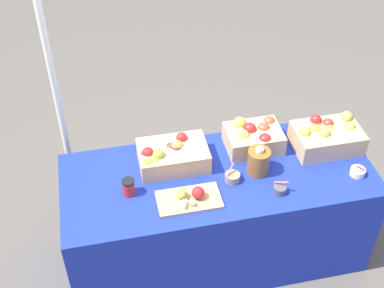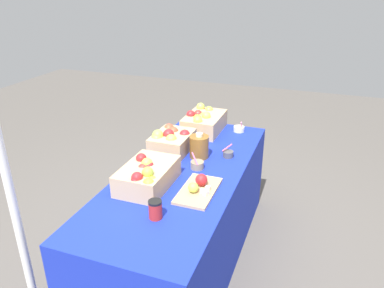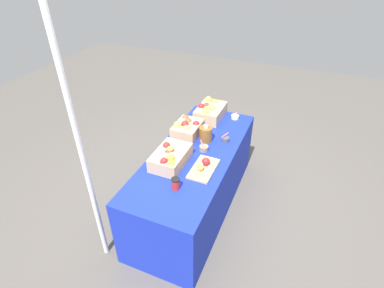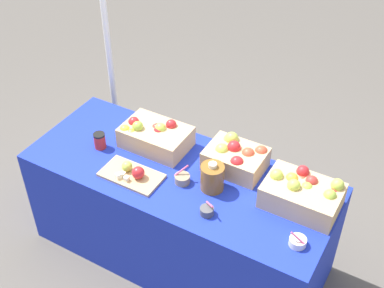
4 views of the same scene
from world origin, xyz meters
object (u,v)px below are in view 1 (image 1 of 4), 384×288
(apple_crate_left, at_px, (327,136))
(coffee_cup, at_px, (129,187))
(cider_jug, at_px, (259,161))
(cutting_board_front, at_px, (190,198))
(apple_crate_right, at_px, (172,156))
(sample_bowl_near, at_px, (232,177))
(sample_bowl_mid, at_px, (358,172))
(apple_crate_middle, at_px, (252,136))
(tent_pole, at_px, (55,86))
(sample_bowl_far, at_px, (280,189))

(apple_crate_left, height_order, coffee_cup, apple_crate_left)
(apple_crate_left, height_order, cider_jug, apple_crate_left)
(cutting_board_front, height_order, coffee_cup, coffee_cup)
(cutting_board_front, bearing_deg, apple_crate_right, 98.46)
(cutting_board_front, distance_m, sample_bowl_near, 0.30)
(apple_crate_right, xyz_separation_m, cutting_board_front, (0.05, -0.32, -0.05))
(sample_bowl_near, xyz_separation_m, sample_bowl_mid, (0.75, -0.11, -0.00))
(apple_crate_middle, xyz_separation_m, cutting_board_front, (-0.49, -0.38, -0.06))
(apple_crate_middle, distance_m, sample_bowl_near, 0.35)
(sample_bowl_near, relative_size, cider_jug, 0.59)
(apple_crate_right, distance_m, cider_jug, 0.53)
(cider_jug, xyz_separation_m, tent_pole, (-1.14, 0.57, 0.32))
(apple_crate_right, relative_size, sample_bowl_far, 4.69)
(sample_bowl_far, relative_size, coffee_cup, 0.84)
(apple_crate_left, distance_m, sample_bowl_far, 0.54)
(cutting_board_front, bearing_deg, sample_bowl_mid, -0.10)
(apple_crate_left, xyz_separation_m, cider_jug, (-0.49, -0.13, -0.00))
(apple_crate_left, xyz_separation_m, coffee_cup, (-1.28, -0.16, -0.03))
(coffee_cup, distance_m, tent_pole, 0.78)
(cutting_board_front, height_order, cider_jug, cider_jug)
(apple_crate_middle, xyz_separation_m, sample_bowl_mid, (0.55, -0.39, -0.06))
(cutting_board_front, relative_size, sample_bowl_mid, 3.65)
(sample_bowl_mid, bearing_deg, tent_pole, 156.99)
(cider_jug, bearing_deg, sample_bowl_near, -165.26)
(sample_bowl_mid, distance_m, tent_pole, 1.90)
(cutting_board_front, distance_m, coffee_cup, 0.36)
(sample_bowl_far, bearing_deg, apple_crate_right, 147.92)
(sample_bowl_far, xyz_separation_m, tent_pole, (-1.21, 0.77, 0.38))
(coffee_cup, bearing_deg, sample_bowl_far, -11.24)
(apple_crate_left, relative_size, cutting_board_front, 1.13)
(apple_crate_middle, height_order, sample_bowl_near, apple_crate_middle)
(cider_jug, bearing_deg, apple_crate_left, 14.93)
(cider_jug, bearing_deg, cutting_board_front, -161.34)
(apple_crate_right, relative_size, sample_bowl_mid, 4.15)
(apple_crate_left, xyz_separation_m, tent_pole, (-1.63, 0.44, 0.32))
(sample_bowl_near, height_order, cider_jug, cider_jug)
(cutting_board_front, bearing_deg, sample_bowl_far, -4.61)
(sample_bowl_far, distance_m, coffee_cup, 0.88)
(apple_crate_left, bearing_deg, coffee_cup, -173.04)
(apple_crate_middle, relative_size, sample_bowl_mid, 3.45)
(cutting_board_front, relative_size, coffee_cup, 3.47)
(sample_bowl_mid, distance_m, coffee_cup, 1.37)
(coffee_cup, bearing_deg, apple_crate_middle, 17.33)
(cutting_board_front, height_order, sample_bowl_mid, sample_bowl_mid)
(apple_crate_left, distance_m, cutting_board_front, 0.99)
(sample_bowl_mid, relative_size, tent_pole, 0.04)
(apple_crate_middle, xyz_separation_m, tent_pole, (-1.17, 0.34, 0.32))
(apple_crate_right, distance_m, tent_pole, 0.83)
(tent_pole, bearing_deg, apple_crate_right, -32.80)
(sample_bowl_near, distance_m, sample_bowl_mid, 0.76)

